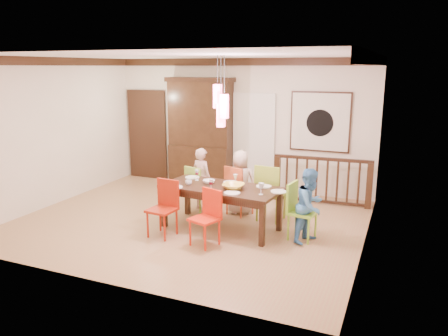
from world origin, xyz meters
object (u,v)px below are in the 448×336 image
at_px(chair_far_left, 199,185).
at_px(person_far_left, 202,179).
at_px(chair_end_right, 303,208).
at_px(person_end_right, 310,206).
at_px(balustrade, 322,180).
at_px(dining_table, 221,191).
at_px(person_far_mid, 240,182).
at_px(china_hutch, 200,132).

bearing_deg(chair_far_left, person_far_left, -76.41).
height_order(chair_end_right, person_end_right, person_end_right).
relative_size(chair_end_right, balustrade, 0.47).
relative_size(dining_table, person_far_mid, 1.70).
distance_m(chair_end_right, china_hutch, 3.82).
bearing_deg(person_far_mid, person_end_right, 137.02).
bearing_deg(chair_far_left, balustrade, -130.25).
height_order(dining_table, person_end_right, person_end_right).
relative_size(china_hutch, person_end_right, 2.09).
distance_m(chair_end_right, person_far_mid, 1.59).
height_order(person_far_left, person_end_right, person_far_left).
height_order(chair_end_right, person_far_mid, person_far_mid).
xyz_separation_m(chair_far_left, china_hutch, (-0.79, 1.70, 0.74)).
bearing_deg(chair_end_right, chair_far_left, 81.18).
bearing_deg(chair_end_right, person_far_left, 78.73).
relative_size(person_far_left, person_end_right, 1.02).
relative_size(balustrade, person_far_left, 1.61).
distance_m(chair_end_right, balustrade, 2.00).
height_order(dining_table, chair_end_right, chair_end_right).
bearing_deg(balustrade, china_hutch, 170.17).
xyz_separation_m(dining_table, person_far_left, (-0.75, 0.82, -0.05)).
bearing_deg(dining_table, chair_far_left, 141.73).
relative_size(dining_table, chair_end_right, 2.24).
height_order(chair_far_left, person_end_right, person_end_right).
bearing_deg(china_hutch, person_end_right, -38.16).
bearing_deg(china_hutch, chair_end_right, -38.70).
relative_size(chair_far_left, china_hutch, 0.36).
bearing_deg(balustrade, chair_far_left, -149.83).
bearing_deg(person_far_mid, chair_end_right, 136.44).
bearing_deg(chair_end_right, person_far_mid, 67.45).
distance_m(dining_table, person_end_right, 1.51).
height_order(chair_end_right, person_far_left, person_far_left).
xyz_separation_m(dining_table, chair_end_right, (1.39, 0.07, -0.13)).
bearing_deg(person_far_mid, china_hutch, -57.64).
xyz_separation_m(balustrade, person_end_right, (0.19, -2.06, 0.10)).
bearing_deg(person_far_left, person_far_mid, -158.10).
distance_m(dining_table, china_hutch, 2.93).
xyz_separation_m(chair_far_left, person_end_right, (2.27, -0.70, 0.09)).
bearing_deg(balustrade, dining_table, -125.42).
xyz_separation_m(chair_end_right, person_far_mid, (-1.37, 0.80, 0.08)).
height_order(chair_end_right, china_hutch, china_hutch).
bearing_deg(chair_far_left, person_far_mid, -151.94).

